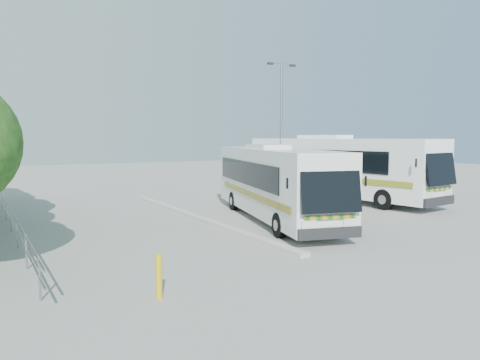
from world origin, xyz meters
TOP-DOWN VIEW (x-y plane):
  - ground at (0.00, 0.00)m, footprint 100.00×100.00m
  - kerb_divider at (-2.30, 2.00)m, footprint 0.40×16.00m
  - railing at (-10.00, 4.00)m, footprint 0.06×22.00m
  - coach_main at (0.67, 0.15)m, footprint 5.25×11.88m
  - coach_adjacent at (7.94, 4.05)m, footprint 4.40×13.51m
  - lamppost at (6.18, 7.53)m, footprint 2.11×0.21m
  - bollard at (-7.57, -7.24)m, footprint 0.18×0.18m

SIDE VIEW (x-z plane):
  - ground at x=0.00m, z-range 0.00..0.00m
  - kerb_divider at x=-2.30m, z-range 0.00..0.15m
  - bollard at x=-7.57m, z-range 0.00..1.06m
  - railing at x=-10.00m, z-range 0.24..1.24m
  - coach_main at x=0.67m, z-range 0.16..3.40m
  - coach_adjacent at x=7.94m, z-range 0.18..3.86m
  - lamppost at x=6.18m, z-range 0.45..9.10m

